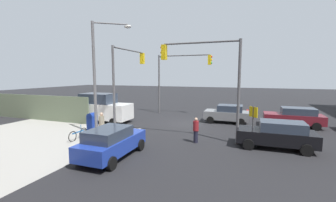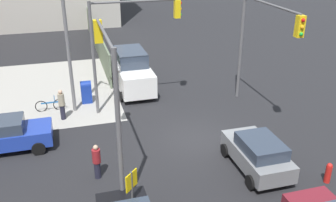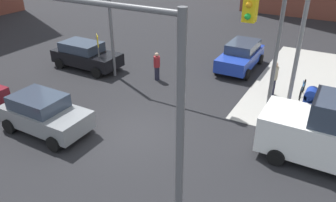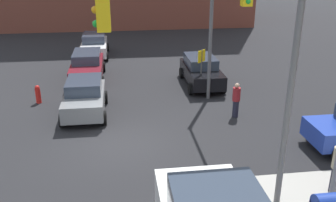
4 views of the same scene
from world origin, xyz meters
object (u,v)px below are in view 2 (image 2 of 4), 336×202
object	(u,v)px
street_lamp_corner	(71,35)
fire_hydrant	(328,172)
traffic_signal_se_corner	(261,35)
pedestrian_crossing	(97,161)
traffic_signal_nw_corner	(109,81)
bicycle_leaning_on_fence	(50,105)
mailbox_blue	(86,91)
sedan_gray	(257,153)
van_white_delivery	(132,71)
sedan_blue	(5,134)
traffic_signal_ne_corner	(128,34)
pedestrian_waiting	(62,104)

from	to	relation	value
street_lamp_corner	fire_hydrant	bearing A→B (deg)	-135.32
traffic_signal_se_corner	pedestrian_crossing	world-z (taller)	traffic_signal_se_corner
traffic_signal_nw_corner	street_lamp_corner	bearing A→B (deg)	8.37
bicycle_leaning_on_fence	traffic_signal_nw_corner	bearing A→B (deg)	-161.57
mailbox_blue	sedan_gray	size ratio (longest dim) A/B	0.37
van_white_delivery	sedan_blue	bearing A→B (deg)	129.43
traffic_signal_ne_corner	fire_hydrant	world-z (taller)	traffic_signal_ne_corner
sedan_blue	fire_hydrant	bearing A→B (deg)	-116.00
traffic_signal_se_corner	sedan_blue	xyz separation A→B (m)	(-0.63, 13.76, -3.82)
mailbox_blue	pedestrian_crossing	xyz separation A→B (m)	(-8.20, 0.20, 0.08)
traffic_signal_ne_corner	van_white_delivery	bearing A→B (deg)	-12.77
traffic_signal_nw_corner	pedestrian_crossing	xyz separation A→B (m)	(0.49, 0.70, -3.78)
mailbox_blue	pedestrian_waiting	world-z (taller)	pedestrian_waiting
traffic_signal_se_corner	sedan_gray	size ratio (longest dim) A/B	1.70
traffic_signal_ne_corner	sedan_blue	xyz separation A→B (m)	(-2.94, 6.73, -3.77)
traffic_signal_nw_corner	traffic_signal_ne_corner	size ratio (longest dim) A/B	1.00
van_white_delivery	bicycle_leaning_on_fence	distance (m)	5.86
pedestrian_waiting	traffic_signal_se_corner	bearing A→B (deg)	-25.42
traffic_signal_ne_corner	pedestrian_crossing	size ratio (longest dim) A/B	3.99
van_white_delivery	pedestrian_crossing	xyz separation A→B (m)	(-9.69, 3.40, -0.44)
sedan_blue	pedestrian_crossing	xyz separation A→B (m)	(-3.56, -4.06, 0.00)
van_white_delivery	pedestrian_waiting	xyz separation A→B (m)	(-3.49, 4.70, -0.33)
traffic_signal_se_corner	sedan_blue	bearing A→B (deg)	92.62
pedestrian_crossing	van_white_delivery	bearing A→B (deg)	-163.98
sedan_blue	van_white_delivery	distance (m)	9.66
street_lamp_corner	sedan_gray	bearing A→B (deg)	-138.26
mailbox_blue	fire_hydrant	size ratio (longest dim) A/B	1.52
traffic_signal_se_corner	pedestrian_waiting	size ratio (longest dim) A/B	3.59
street_lamp_corner	pedestrian_waiting	bearing A→B (deg)	127.41
fire_hydrant	sedan_blue	bearing A→B (deg)	64.00
traffic_signal_ne_corner	mailbox_blue	size ratio (longest dim) A/B	4.55
mailbox_blue	van_white_delivery	world-z (taller)	van_white_delivery
traffic_signal_se_corner	sedan_blue	distance (m)	14.29
street_lamp_corner	sedan_blue	xyz separation A→B (m)	(-3.34, 3.67, -3.86)
fire_hydrant	traffic_signal_nw_corner	bearing A→B (deg)	73.92
sedan_gray	pedestrian_crossing	xyz separation A→B (m)	(1.31, 6.93, 0.00)
traffic_signal_ne_corner	traffic_signal_nw_corner	bearing A→B (deg)	164.22
sedan_blue	bicycle_leaning_on_fence	xyz separation A→B (m)	(4.04, -2.06, -0.50)
fire_hydrant	pedestrian_crossing	world-z (taller)	pedestrian_crossing
traffic_signal_nw_corner	fire_hydrant	xyz separation A→B (m)	(-2.51, -8.70, -4.13)
mailbox_blue	fire_hydrant	xyz separation A→B (m)	(-11.20, -9.20, -0.28)
traffic_signal_se_corner	traffic_signal_ne_corner	distance (m)	7.39
street_lamp_corner	pedestrian_crossing	bearing A→B (deg)	-176.78
traffic_signal_nw_corner	pedestrian_crossing	bearing A→B (deg)	54.90
street_lamp_corner	fire_hydrant	xyz separation A→B (m)	(-9.90, -9.79, -4.22)
sedan_blue	bicycle_leaning_on_fence	size ratio (longest dim) A/B	2.42
van_white_delivery	pedestrian_crossing	world-z (taller)	van_white_delivery
traffic_signal_se_corner	street_lamp_corner	bearing A→B (deg)	74.98
traffic_signal_ne_corner	fire_hydrant	bearing A→B (deg)	-144.71
street_lamp_corner	pedestrian_crossing	size ratio (longest dim) A/B	4.91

